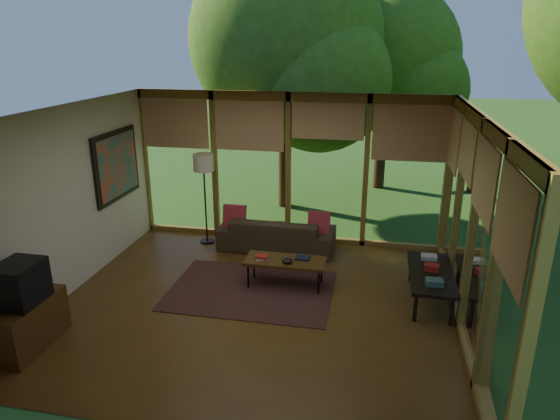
% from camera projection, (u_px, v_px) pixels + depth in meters
% --- Properties ---
extents(floor, '(5.50, 5.50, 0.00)m').
position_uv_depth(floor, '(256.00, 305.00, 7.03)').
color(floor, brown).
rests_on(floor, ground).
extents(ceiling, '(5.50, 5.50, 0.00)m').
position_uv_depth(ceiling, '(252.00, 112.00, 6.15)').
color(ceiling, white).
rests_on(ceiling, ground).
extents(wall_left, '(0.04, 5.00, 2.70)m').
position_uv_depth(wall_left, '(67.00, 202.00, 7.10)').
color(wall_left, beige).
rests_on(wall_left, ground).
extents(wall_front, '(5.50, 0.04, 2.70)m').
position_uv_depth(wall_front, '(183.00, 310.00, 4.27)').
color(wall_front, beige).
rests_on(wall_front, ground).
extents(window_wall_back, '(5.50, 0.12, 2.70)m').
position_uv_depth(window_wall_back, '(288.00, 169.00, 8.91)').
color(window_wall_back, olive).
rests_on(window_wall_back, ground).
extents(window_wall_right, '(0.12, 5.00, 2.70)m').
position_uv_depth(window_wall_right, '(473.00, 229.00, 6.08)').
color(window_wall_right, olive).
rests_on(window_wall_right, ground).
extents(tree_nw, '(3.95, 3.95, 5.51)m').
position_uv_depth(tree_nw, '(286.00, 40.00, 10.14)').
color(tree_nw, '#372214').
rests_on(tree_nw, ground).
extents(tree_ne, '(3.42, 3.42, 4.83)m').
position_uv_depth(tree_ne, '(386.00, 59.00, 11.71)').
color(tree_ne, '#372214').
rests_on(tree_ne, ground).
extents(rug, '(2.40, 1.70, 0.01)m').
position_uv_depth(rug, '(251.00, 290.00, 7.42)').
color(rug, brown).
rests_on(rug, floor).
extents(sofa, '(2.04, 0.84, 0.59)m').
position_uv_depth(sofa, '(277.00, 233.00, 8.81)').
color(sofa, '#3C2F1E').
rests_on(sofa, floor).
extents(pillow_left, '(0.40, 0.21, 0.42)m').
position_uv_depth(pillow_left, '(235.00, 216.00, 8.81)').
color(pillow_left, maroon).
rests_on(pillow_left, sofa).
extents(pillow_right, '(0.37, 0.20, 0.39)m').
position_uv_depth(pillow_right, '(319.00, 223.00, 8.53)').
color(pillow_right, maroon).
rests_on(pillow_right, sofa).
extents(ct_book_lower, '(0.22, 0.19, 0.03)m').
position_uv_depth(ct_book_lower, '(262.00, 258.00, 7.46)').
color(ct_book_lower, beige).
rests_on(ct_book_lower, coffee_table).
extents(ct_book_upper, '(0.19, 0.15, 0.03)m').
position_uv_depth(ct_book_upper, '(262.00, 256.00, 7.45)').
color(ct_book_upper, maroon).
rests_on(ct_book_upper, coffee_table).
extents(ct_book_side, '(0.22, 0.17, 0.03)m').
position_uv_depth(ct_book_side, '(303.00, 258.00, 7.47)').
color(ct_book_side, black).
rests_on(ct_book_side, coffee_table).
extents(ct_bowl, '(0.16, 0.16, 0.07)m').
position_uv_depth(ct_bowl, '(287.00, 261.00, 7.33)').
color(ct_bowl, black).
rests_on(ct_bowl, coffee_table).
extents(media_cabinet, '(0.50, 1.00, 0.60)m').
position_uv_depth(media_cabinet, '(26.00, 324.00, 6.00)').
color(media_cabinet, '#503215').
rests_on(media_cabinet, floor).
extents(television, '(0.45, 0.55, 0.50)m').
position_uv_depth(television, '(20.00, 283.00, 5.82)').
color(television, black).
rests_on(television, media_cabinet).
extents(console_book_a, '(0.23, 0.17, 0.08)m').
position_uv_depth(console_book_a, '(434.00, 282.00, 6.60)').
color(console_book_a, '#386259').
rests_on(console_book_a, side_console).
extents(console_book_b, '(0.23, 0.19, 0.09)m').
position_uv_depth(console_book_b, '(431.00, 267.00, 7.02)').
color(console_book_b, maroon).
rests_on(console_book_b, side_console).
extents(console_book_c, '(0.22, 0.16, 0.06)m').
position_uv_depth(console_book_c, '(429.00, 257.00, 7.40)').
color(console_book_c, beige).
rests_on(console_book_c, side_console).
extents(floor_lamp, '(0.36, 0.36, 1.65)m').
position_uv_depth(floor_lamp, '(204.00, 168.00, 8.75)').
color(floor_lamp, black).
rests_on(floor_lamp, floor).
extents(coffee_table, '(1.20, 0.50, 0.43)m').
position_uv_depth(coffee_table, '(285.00, 262.00, 7.46)').
color(coffee_table, '#503215').
rests_on(coffee_table, floor).
extents(side_console, '(0.60, 1.40, 0.46)m').
position_uv_depth(side_console, '(431.00, 275.00, 7.00)').
color(side_console, black).
rests_on(side_console, floor).
extents(wall_painting, '(0.06, 1.35, 1.15)m').
position_uv_depth(wall_painting, '(117.00, 165.00, 8.33)').
color(wall_painting, black).
rests_on(wall_painting, wall_left).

